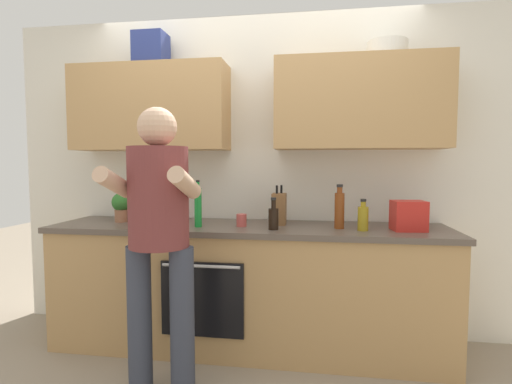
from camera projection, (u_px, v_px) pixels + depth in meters
ground_plane at (247, 346)px, 2.87m from camera, size 12.00×12.00×0.00m
back_wall_unit at (253, 143)px, 3.03m from camera, size 4.00×0.38×2.50m
counter at (247, 286)px, 2.83m from camera, size 2.84×0.67×0.90m
person_standing at (159, 227)px, 2.21m from camera, size 0.49×0.45×1.66m
bottle_soy at (273, 217)px, 2.62m from camera, size 0.07×0.07×0.22m
bottle_oil at (363, 218)px, 2.58m from camera, size 0.07×0.07×0.21m
bottle_vinegar at (339, 209)px, 2.66m from camera, size 0.07×0.07×0.30m
bottle_water at (150, 203)px, 3.07m from camera, size 0.07×0.07×0.32m
bottle_soda at (198, 207)px, 2.73m from camera, size 0.05×0.05×0.33m
bottle_hotsauce at (143, 212)px, 2.88m from camera, size 0.06×0.06×0.21m
cup_stoneware at (152, 222)px, 2.71m from camera, size 0.09×0.09×0.08m
cup_ceramic at (242, 220)px, 2.76m from camera, size 0.07×0.07×0.09m
knife_block at (279, 209)px, 2.85m from camera, size 0.10×0.14×0.29m
potted_herb at (122, 206)px, 2.97m from camera, size 0.14×0.14×0.22m
grocery_bag_crisps at (408, 216)px, 2.59m from camera, size 0.22×0.19×0.20m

